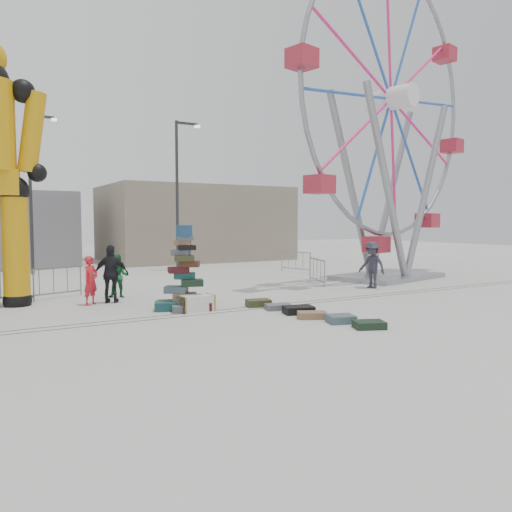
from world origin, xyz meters
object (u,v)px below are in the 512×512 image
barricade_dummy_b (0,286)px  barricade_wheel_back (296,262)px  lamp_post_left (32,185)px  pedestrian_red (91,281)px  suitcase_tower (184,286)px  pedestrian_grey (372,265)px  ferris_wheel (391,123)px  lamp_post_right (179,187)px  steamer_trunk (196,303)px  pedestrian_black (111,274)px  pedestrian_green (118,276)px  barricade_dummy_c (54,283)px  barricade_wheel_front (317,271)px

barricade_dummy_b → barricade_wheel_back: bearing=31.0°
lamp_post_left → pedestrian_red: bearing=-87.9°
suitcase_tower → pedestrian_grey: size_ratio=1.37×
ferris_wheel → barricade_dummy_b: 17.38m
lamp_post_right → barricade_dummy_b: lamp_post_right is taller
lamp_post_right → lamp_post_left: (-7.00, 2.00, 0.00)m
barricade_dummy_b → pedestrian_grey: size_ratio=1.08×
lamp_post_right → suitcase_tower: (-4.30, -11.28, -3.77)m
steamer_trunk → pedestrian_grey: (8.11, 1.19, 0.70)m
pedestrian_red → pedestrian_black: size_ratio=0.82×
suitcase_tower → barricade_dummy_b: size_ratio=1.27×
steamer_trunk → lamp_post_right: bearing=66.4°
ferris_wheel → pedestrian_grey: ferris_wheel is taller
barricade_dummy_b → pedestrian_green: size_ratio=1.32×
barricade_dummy_b → pedestrian_grey: 13.45m
lamp_post_left → pedestrian_green: (1.56, -10.01, -3.72)m
suitcase_tower → ferris_wheel: size_ratio=0.18×
lamp_post_right → pedestrian_grey: size_ratio=4.31×
suitcase_tower → pedestrian_grey: 8.31m
pedestrian_red → barricade_dummy_b: bearing=107.0°
ferris_wheel → pedestrian_red: size_ratio=9.31×
steamer_trunk → barricade_dummy_b: size_ratio=0.50×
ferris_wheel → barricade_dummy_c: size_ratio=7.27×
steamer_trunk → barricade_wheel_back: barricade_wheel_back is taller
ferris_wheel → barricade_dummy_c: (-14.38, 1.42, -6.61)m
ferris_wheel → pedestrian_black: (-12.88, -0.51, -6.21)m
suitcase_tower → pedestrian_red: 3.18m
ferris_wheel → pedestrian_green: bearing=165.0°
barricade_wheel_back → pedestrian_grey: bearing=-21.1°
lamp_post_right → steamer_trunk: (-4.14, -11.79, -4.25)m
barricade_dummy_b → pedestrian_black: bearing=-11.2°
suitcase_tower → pedestrian_green: bearing=134.0°
barricade_dummy_b → pedestrian_grey: (13.04, -3.31, 0.38)m
lamp_post_left → ferris_wheel: size_ratio=0.55×
lamp_post_left → ferris_wheel: 17.67m
steamer_trunk → pedestrian_red: size_ratio=0.64×
barricade_wheel_front → pedestrian_black: size_ratio=1.05×
pedestrian_black → barricade_dummy_c: bearing=-23.9°
lamp_post_right → pedestrian_black: bearing=-123.3°
pedestrian_red → pedestrian_green: (1.15, 1.06, -0.02)m
lamp_post_right → pedestrian_green: (-5.44, -8.01, -3.72)m
barricade_dummy_c → pedestrian_red: (0.82, -2.00, 0.23)m
barricade_wheel_front → pedestrian_black: (-8.78, -0.53, 0.40)m
lamp_post_left → barricade_wheel_front: size_ratio=4.00×
lamp_post_left → pedestrian_red: 11.69m
barricade_wheel_front → barricade_wheel_back: 5.02m
lamp_post_left → barricade_dummy_b: lamp_post_left is taller
ferris_wheel → barricade_dummy_c: bearing=161.6°
lamp_post_right → pedestrian_red: (-6.59, -9.08, -3.70)m
suitcase_tower → steamer_trunk: suitcase_tower is taller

